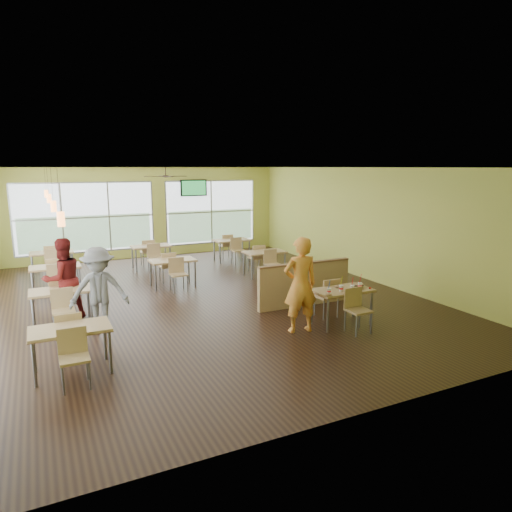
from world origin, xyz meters
The scene contains 20 objects.
room centered at (0.00, 0.00, 1.60)m, with size 12.00×12.04×3.20m.
window_bays centered at (-2.65, 3.08, 1.48)m, with size 9.24×10.24×2.38m.
main_table centered at (2.00, -3.00, 0.63)m, with size 1.22×1.52×0.87m.
half_wall_divider centered at (2.00, -1.55, 0.52)m, with size 2.40×0.14×1.04m.
dining_tables centered at (-1.05, 1.71, 0.63)m, with size 6.92×8.72×0.87m.
pendant_lights centered at (-3.20, 0.68, 2.45)m, with size 0.11×7.31×0.86m.
ceiling_fan centered at (0.00, 3.00, 2.95)m, with size 1.25×1.25×0.29m.
tv_backwall centered at (1.80, 5.90, 2.45)m, with size 1.00×0.07×0.60m.
man_plaid centered at (1.00, -2.98, 0.95)m, with size 0.70×0.46×1.90m, color #F8571B.
patron_maroon centered at (-3.12, -0.14, 0.88)m, with size 0.85×0.66×1.76m, color #5D1412.
patron_grey centered at (-2.55, -1.34, 0.86)m, with size 1.11×0.64×1.72m, color slate.
cup_blue centered at (1.56, -3.17, 0.81)m, with size 0.09×0.09×0.31m.
cup_yellow centered at (1.88, -3.12, 0.82)m, with size 0.09×0.09×0.34m.
cup_red_near centered at (2.11, -3.18, 0.81)m, with size 0.09×0.09×0.31m.
cup_red_far centered at (2.35, -3.13, 0.82)m, with size 0.09×0.09×0.34m.
food_basket centered at (2.42, -2.98, 0.78)m, with size 0.26×0.26×0.06m.
ketchup_cup centered at (2.55, -3.21, 0.76)m, with size 0.05×0.05×0.02m, color #A90B08.
wrapper_left centered at (1.48, -3.27, 0.77)m, with size 0.14×0.13×0.04m, color olive.
wrapper_mid centered at (2.01, -2.86, 0.77)m, with size 0.19×0.17×0.05m, color olive.
wrapper_right centered at (2.17, -3.30, 0.77)m, with size 0.13×0.12×0.03m, color olive.
Camera 1 is at (-3.54, -10.36, 3.22)m, focal length 32.00 mm.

